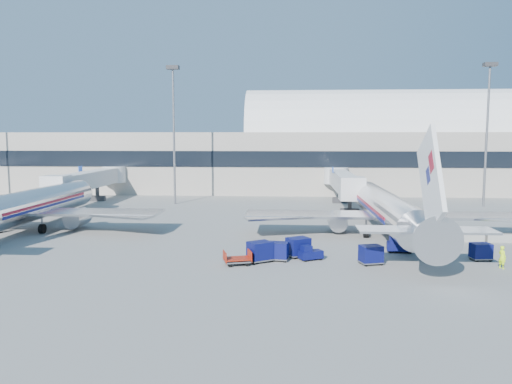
# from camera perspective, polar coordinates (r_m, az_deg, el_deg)

# --- Properties ---
(ground) EXTENTS (260.00, 260.00, 0.00)m
(ground) POSITION_cam_1_polar(r_m,az_deg,el_deg) (52.44, 4.96, -5.87)
(ground) COLOR gray
(ground) RESTS_ON ground
(terminal) EXTENTS (170.00, 28.15, 21.00)m
(terminal) POSITION_cam_1_polar(r_m,az_deg,el_deg) (108.01, -2.87, 4.38)
(terminal) COLOR #B2AA9E
(terminal) RESTS_ON ground
(airliner_main) EXTENTS (32.00, 37.26, 12.07)m
(airliner_main) POSITION_cam_1_polar(r_m,az_deg,el_deg) (57.45, 14.92, -2.04)
(airliner_main) COLOR silver
(airliner_main) RESTS_ON ground
(airliner_mid) EXTENTS (32.00, 37.26, 12.07)m
(airliner_mid) POSITION_cam_1_polar(r_m,az_deg,el_deg) (64.25, -24.99, -1.56)
(airliner_mid) COLOR silver
(airliner_mid) RESTS_ON ground
(jetbridge_near) EXTENTS (4.40, 27.50, 6.25)m
(jetbridge_near) POSITION_cam_1_polar(r_m,az_deg,el_deg) (82.85, 9.81, 1.25)
(jetbridge_near) COLOR silver
(jetbridge_near) RESTS_ON ground
(jetbridge_mid) EXTENTS (4.40, 27.50, 6.25)m
(jetbridge_mid) POSITION_cam_1_polar(r_m,az_deg,el_deg) (88.84, -18.24, 1.36)
(jetbridge_mid) COLOR silver
(jetbridge_mid) RESTS_ON ground
(mast_west) EXTENTS (2.00, 1.20, 22.60)m
(mast_west) POSITION_cam_1_polar(r_m,az_deg,el_deg) (83.52, -9.40, 8.76)
(mast_west) COLOR slate
(mast_west) RESTS_ON ground
(mast_east) EXTENTS (2.00, 1.20, 22.60)m
(mast_east) POSITION_cam_1_polar(r_m,az_deg,el_deg) (87.12, 24.97, 8.16)
(mast_east) COLOR slate
(mast_east) RESTS_ON ground
(barrier_near) EXTENTS (3.00, 0.55, 0.90)m
(barrier_near) POSITION_cam_1_polar(r_m,az_deg,el_deg) (57.58, 23.20, -4.81)
(barrier_near) COLOR #9E9E96
(barrier_near) RESTS_ON ground
(barrier_mid) EXTENTS (3.00, 0.55, 0.90)m
(barrier_mid) POSITION_cam_1_polar(r_m,az_deg,el_deg) (58.76, 26.24, -4.74)
(barrier_mid) COLOR #9E9E96
(barrier_mid) RESTS_ON ground
(tug_lead) EXTENTS (2.35, 1.87, 1.37)m
(tug_lead) POSITION_cam_1_polar(r_m,az_deg,el_deg) (45.45, 6.17, -6.97)
(tug_lead) COLOR #090D48
(tug_lead) RESTS_ON ground
(tug_right) EXTENTS (2.56, 1.52, 1.58)m
(tug_right) POSITION_cam_1_polar(r_m,az_deg,el_deg) (50.07, 16.00, -5.83)
(tug_right) COLOR #090D48
(tug_right) RESTS_ON ground
(tug_left) EXTENTS (1.09, 2.07, 1.33)m
(tug_left) POSITION_cam_1_polar(r_m,az_deg,el_deg) (48.63, 4.19, -6.10)
(tug_left) COLOR #090D48
(tug_left) RESTS_ON ground
(cart_train_a) EXTENTS (2.56, 2.40, 1.80)m
(cart_train_a) POSITION_cam_1_polar(r_m,az_deg,el_deg) (46.43, 4.85, -6.25)
(cart_train_a) COLOR #090D48
(cart_train_a) RESTS_ON ground
(cart_train_b) EXTENTS (2.09, 1.73, 1.65)m
(cart_train_b) POSITION_cam_1_polar(r_m,az_deg,el_deg) (45.00, 2.54, -6.74)
(cart_train_b) COLOR #090D48
(cart_train_b) RESTS_ON ground
(cart_train_c) EXTENTS (2.60, 2.47, 1.82)m
(cart_train_c) POSITION_cam_1_polar(r_m,az_deg,el_deg) (44.43, 0.45, -6.78)
(cart_train_c) COLOR #090D48
(cart_train_c) RESTS_ON ground
(cart_solo_near) EXTENTS (2.24, 1.95, 1.67)m
(cart_solo_near) POSITION_cam_1_polar(r_m,az_deg,el_deg) (44.74, 13.00, -6.96)
(cart_solo_near) COLOR #090D48
(cart_solo_near) RESTS_ON ground
(cart_solo_far) EXTENTS (1.93, 1.57, 1.55)m
(cart_solo_far) POSITION_cam_1_polar(r_m,az_deg,el_deg) (49.39, 24.30, -6.18)
(cart_solo_far) COLOR #090D48
(cart_solo_far) RESTS_ON ground
(cart_open_red) EXTENTS (2.67, 2.22, 0.62)m
(cart_open_red) POSITION_cam_1_polar(r_m,az_deg,el_deg) (43.54, -2.12, -7.77)
(cart_open_red) COLOR slate
(cart_open_red) RESTS_ON ground
(ramp_worker) EXTENTS (0.72, 0.84, 1.94)m
(ramp_worker) POSITION_cam_1_polar(r_m,az_deg,el_deg) (47.08, 26.31, -6.69)
(ramp_worker) COLOR #C8FF1A
(ramp_worker) RESTS_ON ground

